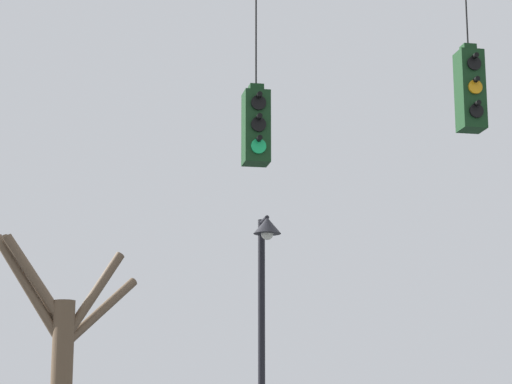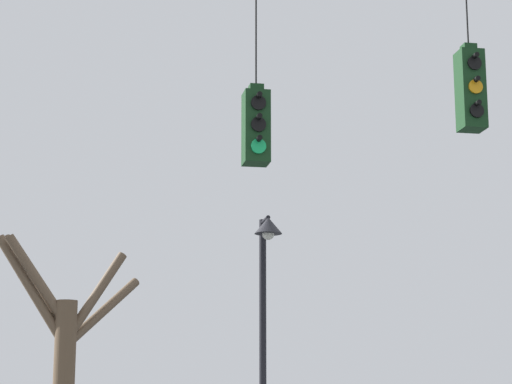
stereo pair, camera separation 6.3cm
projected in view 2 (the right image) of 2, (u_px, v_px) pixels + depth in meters
The scene contains 4 objects.
traffic_light_near_right_pole at pixel (256, 126), 13.24m from camera, with size 0.34×0.58×3.08m.
traffic_light_near_left_pole at pixel (470, 89), 13.91m from camera, with size 0.34×0.58×2.44m.
street_lamp at pixel (266, 287), 16.71m from camera, with size 0.47×0.81×4.58m.
bare_tree at pixel (62, 346), 21.89m from camera, with size 3.33×1.58×5.31m.
Camera 2 is at (-4.02, -12.97, 1.44)m, focal length 70.00 mm.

